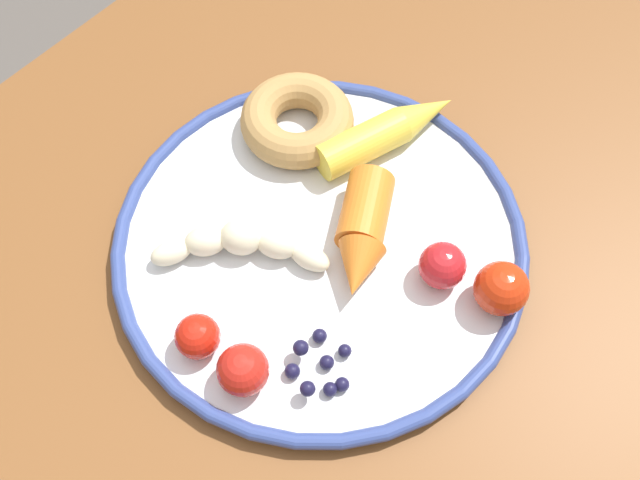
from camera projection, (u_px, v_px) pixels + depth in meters
The scene contains 11 objects.
dining_table at pixel (296, 352), 0.66m from camera, with size 1.17×0.73×0.77m.
plate at pixel (320, 242), 0.59m from camera, with size 0.34×0.34×0.02m.
banana at pixel (241, 244), 0.57m from camera, with size 0.10×0.12×0.03m.
carrot_orange at pixel (365, 236), 0.57m from camera, with size 0.11×0.08×0.04m.
carrot_yellow at pixel (388, 131), 0.62m from camera, with size 0.14×0.08×0.03m.
donut at pixel (297, 120), 0.63m from camera, with size 0.10×0.10×0.03m, color #B0854B.
blueberry_pile at pixel (318, 366), 0.52m from camera, with size 0.05×0.05×0.02m.
tomato_near at pixel (501, 288), 0.54m from camera, with size 0.04×0.04×0.04m, color red.
tomato_mid at pixel (198, 336), 0.53m from camera, with size 0.03×0.03×0.03m, color red.
tomato_far at pixel (442, 265), 0.55m from camera, with size 0.04×0.04×0.04m, color red.
tomato_extra at pixel (243, 370), 0.51m from camera, with size 0.04×0.04×0.04m, color red.
Camera 1 is at (0.17, 0.17, 1.29)m, focal length 40.24 mm.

